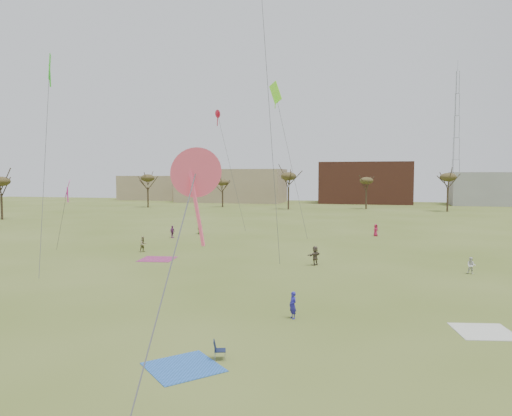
# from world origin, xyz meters

# --- Properties ---
(ground) EXTENTS (260.00, 260.00, 0.00)m
(ground) POSITION_xyz_m (0.00, 0.00, 0.00)
(ground) COLOR #48591B
(ground) RESTS_ON ground
(flyer_near_right) EXTENTS (0.66, 0.67, 1.56)m
(flyer_near_right) POSITION_xyz_m (5.17, 0.65, 0.78)
(flyer_near_right) COLOR #26219B
(flyer_near_right) RESTS_ON ground
(spectator_fore_b) EXTENTS (0.96, 1.01, 1.65)m
(spectator_fore_b) POSITION_xyz_m (-14.67, 20.39, 0.83)
(spectator_fore_b) COLOR #8B8158
(spectator_fore_b) RESTS_ON ground
(spectator_fore_c) EXTENTS (1.30, 1.66, 1.76)m
(spectator_fore_c) POSITION_xyz_m (4.13, 17.36, 0.88)
(spectator_fore_c) COLOR brown
(spectator_fore_c) RESTS_ON ground
(spectator_mid_d) EXTENTS (0.60, 1.01, 1.61)m
(spectator_mid_d) POSITION_xyz_m (-16.58, 31.92, 0.80)
(spectator_mid_d) COLOR #83367B
(spectator_mid_d) RESTS_ON ground
(spectator_mid_e) EXTENTS (0.80, 0.69, 1.41)m
(spectator_mid_e) POSITION_xyz_m (17.18, 16.75, 0.71)
(spectator_mid_e) COLOR silver
(spectator_mid_e) RESTS_ON ground
(flyer_far_a) EXTENTS (0.97, 1.85, 1.91)m
(flyer_far_a) POSITION_xyz_m (-14.72, 36.89, 0.95)
(flyer_far_a) COLOR #316C24
(flyer_far_a) RESTS_ON ground
(flyer_far_b) EXTENTS (0.92, 0.94, 1.63)m
(flyer_far_b) POSITION_xyz_m (9.14, 40.42, 0.82)
(flyer_far_b) COLOR #A51C42
(flyer_far_b) RESTS_ON ground
(blanket_blue) EXTENTS (4.01, 4.01, 0.03)m
(blanket_blue) POSITION_xyz_m (1.94, -7.50, 0.00)
(blanket_blue) COLOR blue
(blanket_blue) RESTS_ON ground
(blanket_cream) EXTENTS (3.35, 3.35, 0.03)m
(blanket_cream) POSITION_xyz_m (15.25, 0.86, 0.00)
(blanket_cream) COLOR silver
(blanket_cream) RESTS_ON ground
(blanket_plum) EXTENTS (3.64, 3.64, 0.03)m
(blanket_plum) POSITION_xyz_m (-11.15, 16.59, 0.00)
(blanket_plum) COLOR #932D63
(blanket_plum) RESTS_ON ground
(camp_chair_center) EXTENTS (0.68, 0.65, 0.87)m
(camp_chair_center) POSITION_xyz_m (3.15, -6.26, 0.26)
(camp_chair_center) COLOR #131B36
(camp_chair_center) RESTS_ON ground
(kites_aloft) EXTENTS (61.44, 53.93, 27.77)m
(kites_aloft) POSITION_xyz_m (5.91, 12.39, 19.15)
(kites_aloft) COLOR blue
(kites_aloft) RESTS_ON ground
(tree_line) EXTENTS (117.44, 49.32, 8.91)m
(tree_line) POSITION_xyz_m (-2.85, 79.12, 7.09)
(tree_line) COLOR #3A2B1E
(tree_line) RESTS_ON ground
(building_tan) EXTENTS (32.00, 14.00, 10.00)m
(building_tan) POSITION_xyz_m (-35.00, 115.00, 5.00)
(building_tan) COLOR #937F60
(building_tan) RESTS_ON ground
(building_brick) EXTENTS (26.00, 16.00, 12.00)m
(building_brick) POSITION_xyz_m (5.00, 120.00, 6.00)
(building_brick) COLOR brown
(building_brick) RESTS_ON ground
(building_grey) EXTENTS (24.00, 12.00, 9.00)m
(building_grey) POSITION_xyz_m (40.00, 118.00, 4.50)
(building_grey) COLOR gray
(building_grey) RESTS_ON ground
(building_tan_west) EXTENTS (20.00, 12.00, 8.00)m
(building_tan_west) POSITION_xyz_m (-65.00, 122.00, 4.00)
(building_tan_west) COLOR #937F60
(building_tan_west) RESTS_ON ground
(radio_tower) EXTENTS (1.51, 1.72, 41.00)m
(radio_tower) POSITION_xyz_m (30.00, 125.00, 19.21)
(radio_tower) COLOR #9EA3A8
(radio_tower) RESTS_ON ground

